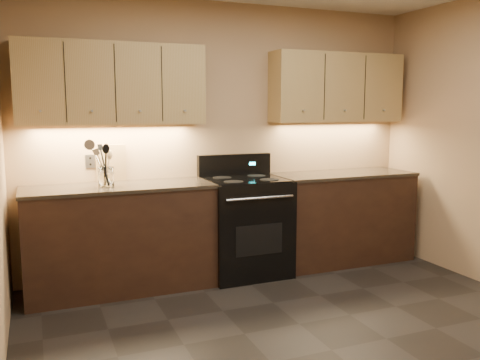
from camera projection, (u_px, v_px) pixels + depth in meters
name	position (u px, v px, depth m)	size (l,w,h in m)	color
floor	(332.00, 350.00, 3.37)	(4.00, 4.00, 0.00)	black
wall_back	(225.00, 138.00, 5.02)	(4.00, 0.04, 2.60)	tan
counter_left	(121.00, 238.00, 4.45)	(1.62, 0.62, 0.93)	black
counter_right	(341.00, 217.00, 5.31)	(1.46, 0.62, 0.93)	black
stove	(245.00, 225.00, 4.88)	(0.76, 0.68, 1.14)	black
upper_cab_left	(113.00, 84.00, 4.40)	(1.60, 0.30, 0.70)	tan
upper_cab_right	(337.00, 88.00, 5.25)	(1.44, 0.30, 0.70)	tan
outlet_plate	(90.00, 161.00, 4.56)	(0.09, 0.01, 0.12)	#B2B5BA
utensil_crock	(106.00, 177.00, 4.33)	(0.17, 0.17, 0.17)	white
cutting_board	(111.00, 163.00, 4.61)	(0.27, 0.02, 0.34)	tan
wooden_spoon	(104.00, 168.00, 4.30)	(0.06, 0.06, 0.30)	tan
black_spoon	(105.00, 164.00, 4.34)	(0.06, 0.06, 0.35)	black
black_turner	(107.00, 163.00, 4.30)	(0.08, 0.08, 0.37)	black
steel_spatula	(109.00, 165.00, 4.33)	(0.08, 0.08, 0.33)	silver
steel_skimmer	(110.00, 161.00, 4.32)	(0.09, 0.09, 0.40)	silver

